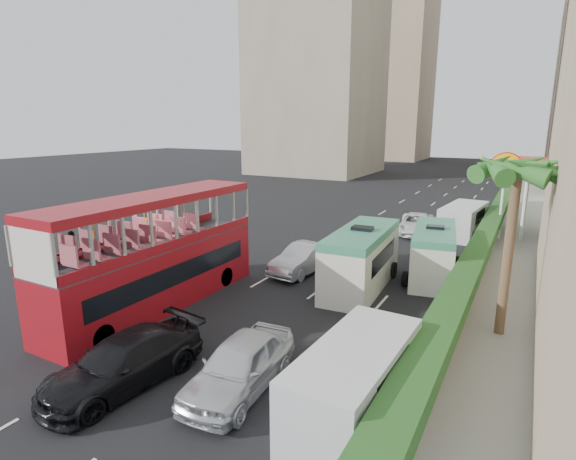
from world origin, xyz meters
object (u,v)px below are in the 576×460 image
Objects in this scene: minibus_near at (361,259)px; panel_van_near at (355,382)px; double_decker_bus at (155,252)px; car_silver_lane_a at (303,272)px; palm_tree at (508,253)px; car_silver_lane_b at (241,389)px; minibus_far at (433,253)px; car_black at (126,384)px; van_asset at (416,233)px; shell_station at (558,200)px; panel_van_far at (463,220)px.

panel_van_near is (3.35, -9.82, -0.41)m from minibus_near.
double_decker_bus is 1.64× the size of minibus_near.
palm_tree reaches higher than car_silver_lane_a.
car_silver_lane_a is at bearing 103.05° from car_silver_lane_b.
minibus_far reaches higher than car_silver_lane_a.
van_asset is (3.37, 24.68, 0.00)m from car_black.
car_silver_lane_a is 12.53m from car_black.
van_asset is at bearing 81.23° from car_silver_lane_a.
panel_van_near is at bearing -49.85° from car_silver_lane_a.
car_silver_lane_b reaches higher than car_silver_lane_a.
car_black is at bearing -113.59° from shell_station.
double_decker_bus is 2.05× the size of panel_van_near.
double_decker_bus is 6.87m from car_black.
car_silver_lane_a is at bearing 63.40° from double_decker_bus.
double_decker_bus reaches higher than minibus_far.
double_decker_bus is 9.85m from minibus_near.
panel_van_near is at bearing -91.06° from van_asset.
panel_van_near reaches higher than car_silver_lane_b.
minibus_far is at bearing 28.67° from car_silver_lane_a.
panel_van_far is at bearing 93.44° from panel_van_near.
car_silver_lane_b is 10.39m from minibus_near.
car_silver_lane_a is 0.84× the size of panel_van_far.
palm_tree is at bearing -76.32° from van_asset.
shell_station reaches higher than car_black.
car_silver_lane_b is 10.79m from palm_tree.
minibus_near is 7.30m from palm_tree.
palm_tree reaches higher than shell_station.
car_black is 0.80× the size of minibus_near.
minibus_far is at bearing -114.25° from shell_station.
minibus_near is (7.24, 6.59, -1.04)m from double_decker_bus.
shell_station is at bearing 80.74° from panel_van_near.
minibus_near reaches higher than car_silver_lane_a.
double_decker_bus reaches higher than car_silver_lane_b.
panel_van_near is (6.93, -10.53, 1.07)m from car_silver_lane_a.
car_black is 7.27m from panel_van_near.
minibus_far is 1.13× the size of panel_van_near.
minibus_near is at bearing -96.06° from panel_van_far.
panel_van_near is (10.59, -3.23, -1.46)m from double_decker_bus.
palm_tree is (6.76, -15.45, 3.38)m from van_asset.
minibus_far is at bearing -84.48° from panel_van_far.
minibus_near is (0.22, 10.28, 1.49)m from car_silver_lane_b.
van_asset is 0.98× the size of panel_van_near.
car_silver_lane_a is 0.78× the size of minibus_far.
double_decker_bus reaches higher than panel_van_near.
palm_tree is (3.21, 7.23, 2.31)m from panel_van_near.
car_silver_lane_a is 20.16m from shell_station.
minibus_near is at bearing -4.47° from car_silver_lane_a.
double_decker_bus is 1.72× the size of palm_tree.
van_asset is 17.20m from palm_tree.
minibus_far is (6.42, 15.11, 1.35)m from car_black.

